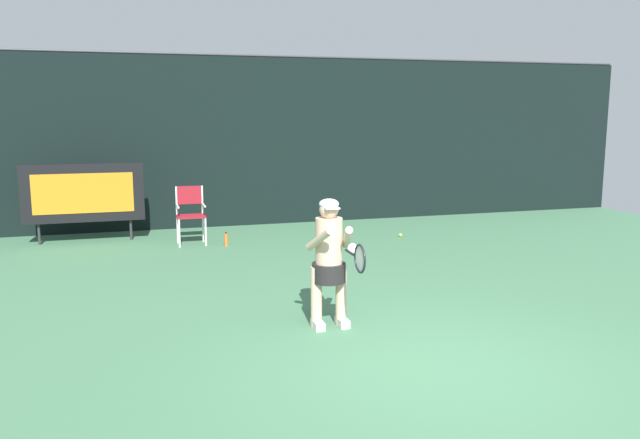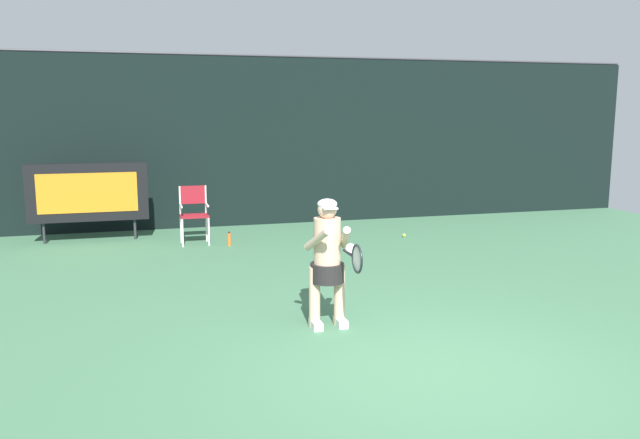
{
  "view_description": "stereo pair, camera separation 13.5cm",
  "coord_description": "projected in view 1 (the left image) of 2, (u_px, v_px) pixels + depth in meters",
  "views": [
    {
      "loc": [
        -2.82,
        -5.37,
        2.47
      ],
      "look_at": [
        -0.38,
        2.71,
        1.05
      ],
      "focal_mm": 36.26,
      "sensor_mm": 36.0,
      "label": 1
    },
    {
      "loc": [
        -2.69,
        -5.4,
        2.47
      ],
      "look_at": [
        -0.38,
        2.71,
        1.05
      ],
      "focal_mm": 36.26,
      "sensor_mm": 36.0,
      "label": 2
    }
  ],
  "objects": [
    {
      "name": "ground",
      "position": [
        447.0,
        377.0,
        6.1
      ],
      "size": [
        18.0,
        22.0,
        0.03
      ],
      "color": "#447553"
    },
    {
      "name": "backdrop_screen",
      "position": [
        260.0,
        142.0,
        14.0
      ],
      "size": [
        18.0,
        0.12,
        3.66
      ],
      "color": "black",
      "rests_on": "ground"
    },
    {
      "name": "scoreboard",
      "position": [
        84.0,
        193.0,
        12.16
      ],
      "size": [
        2.2,
        0.21,
        1.5
      ],
      "color": "black",
      "rests_on": "ground"
    },
    {
      "name": "umpire_chair",
      "position": [
        191.0,
        211.0,
        12.07
      ],
      "size": [
        0.52,
        0.44,
        1.08
      ],
      "color": "white",
      "rests_on": "ground"
    },
    {
      "name": "water_bottle",
      "position": [
        226.0,
        240.0,
        11.93
      ],
      "size": [
        0.07,
        0.07,
        0.27
      ],
      "color": "#CC6628",
      "rests_on": "ground"
    },
    {
      "name": "tennis_player",
      "position": [
        329.0,
        257.0,
        7.38
      ],
      "size": [
        0.53,
        0.61,
        1.49
      ],
      "color": "white",
      "rests_on": "ground"
    },
    {
      "name": "tennis_racket",
      "position": [
        359.0,
        258.0,
        6.75
      ],
      "size": [
        0.03,
        0.6,
        0.31
      ],
      "rotation": [
        0.0,
        0.0,
        0.13
      ],
      "color": "black"
    },
    {
      "name": "tennis_ball_loose",
      "position": [
        401.0,
        235.0,
        12.84
      ],
      "size": [
        0.07,
        0.07,
        0.07
      ],
      "color": "#CCDB3D",
      "rests_on": "ground"
    }
  ]
}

